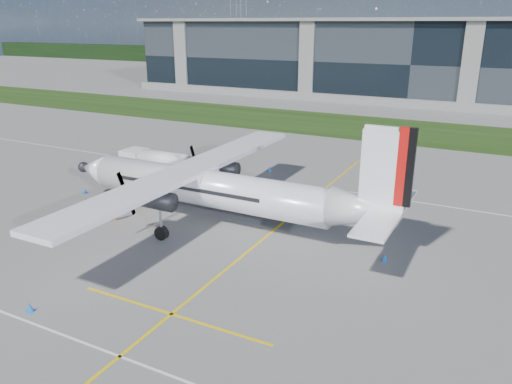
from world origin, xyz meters
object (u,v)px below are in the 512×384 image
(turboprop_aircraft, at_px, (218,169))
(safety_cone_tail, at_px, (385,258))
(pylon_west, at_px, (239,22))
(safety_cone_fwd, at_px, (85,191))
(safety_cone_portwing, at_px, (30,307))
(baggage_tug, at_px, (159,188))
(safety_cone_stbdwing, at_px, (270,169))
(fuel_tanker_truck, at_px, (152,164))
(safety_cone_nose_port, at_px, (86,200))
(ground_crew_person, at_px, (113,208))

(turboprop_aircraft, bearing_deg, safety_cone_tail, -2.67)
(pylon_west, bearing_deg, turboprop_aircraft, -61.35)
(safety_cone_fwd, height_order, safety_cone_portwing, same)
(baggage_tug, distance_m, safety_cone_stbdwing, 12.92)
(turboprop_aircraft, relative_size, safety_cone_portwing, 58.36)
(fuel_tanker_truck, relative_size, safety_cone_portwing, 15.56)
(safety_cone_fwd, distance_m, safety_cone_portwing, 19.89)
(safety_cone_portwing, distance_m, safety_cone_tail, 21.32)
(fuel_tanker_truck, xyz_separation_m, safety_cone_portwing, (9.46, -22.25, -1.21))
(safety_cone_nose_port, xyz_separation_m, safety_cone_stbdwing, (9.81, 15.92, 0.00))
(safety_cone_stbdwing, bearing_deg, safety_cone_portwing, -89.64)
(safety_cone_stbdwing, height_order, safety_cone_tail, same)
(turboprop_aircraft, relative_size, fuel_tanker_truck, 3.75)
(safety_cone_portwing, xyz_separation_m, safety_cone_tail, (15.46, 14.69, 0.00))
(fuel_tanker_truck, height_order, baggage_tug, fuel_tanker_truck)
(safety_cone_stbdwing, bearing_deg, safety_cone_tail, -44.07)
(pylon_west, bearing_deg, baggage_tug, -63.37)
(safety_cone_nose_port, height_order, safety_cone_stbdwing, same)
(pylon_west, relative_size, baggage_tug, 10.45)
(safety_cone_nose_port, xyz_separation_m, safety_cone_tail, (25.45, 0.78, 0.00))
(safety_cone_tail, bearing_deg, safety_cone_fwd, 177.62)
(fuel_tanker_truck, distance_m, safety_cone_portwing, 24.21)
(ground_crew_person, bearing_deg, baggage_tug, 33.34)
(safety_cone_nose_port, bearing_deg, baggage_tug, 40.56)
(baggage_tug, relative_size, safety_cone_nose_port, 5.74)
(safety_cone_portwing, bearing_deg, safety_cone_fwd, 127.27)
(pylon_west, distance_m, fuel_tanker_truck, 152.96)
(fuel_tanker_truck, distance_m, safety_cone_stbdwing, 12.04)
(safety_cone_nose_port, height_order, safety_cone_portwing, same)
(safety_cone_fwd, height_order, safety_cone_stbdwing, same)
(fuel_tanker_truck, height_order, safety_cone_nose_port, fuel_tanker_truck)
(ground_crew_person, xyz_separation_m, safety_cone_portwing, (5.07, -12.01, -0.78))
(turboprop_aircraft, distance_m, safety_cone_fwd, 15.19)
(safety_cone_nose_port, distance_m, safety_cone_tail, 25.46)
(safety_cone_stbdwing, bearing_deg, ground_crew_person, -105.32)
(ground_crew_person, xyz_separation_m, safety_cone_tail, (20.52, 2.68, -0.78))
(baggage_tug, bearing_deg, safety_cone_nose_port, -139.44)
(safety_cone_nose_port, height_order, safety_cone_fwd, same)
(safety_cone_stbdwing, xyz_separation_m, safety_cone_tail, (15.64, -15.14, 0.00))
(ground_crew_person, distance_m, safety_cone_portwing, 13.06)
(baggage_tug, distance_m, safety_cone_portwing, 18.73)
(fuel_tanker_truck, bearing_deg, baggage_tug, -45.57)
(baggage_tug, bearing_deg, safety_cone_fwd, -162.54)
(safety_cone_tail, bearing_deg, ground_crew_person, -172.57)
(safety_cone_tail, bearing_deg, safety_cone_portwing, -136.46)
(fuel_tanker_truck, bearing_deg, safety_cone_portwing, -66.97)
(ground_crew_person, distance_m, safety_cone_nose_port, 5.34)
(pylon_west, xyz_separation_m, safety_cone_tail, (91.57, -144.57, -14.75))
(baggage_tug, distance_m, ground_crew_person, 5.96)
(ground_crew_person, height_order, safety_cone_portwing, ground_crew_person)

